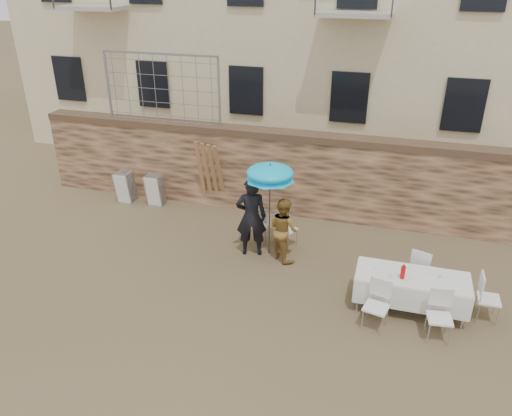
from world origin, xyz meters
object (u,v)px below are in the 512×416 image
(couple_chair_left, at_px, (258,224))
(banquet_table, at_px, (413,278))
(man_suit, at_px, (251,217))
(couple_chair_right, at_px, (286,228))
(table_chair_front_left, at_px, (376,306))
(table_chair_side, at_px, (489,298))
(chair_stack_left, at_px, (129,184))
(chair_stack_right, at_px, (158,187))
(woman_dress, at_px, (283,229))
(table_chair_back, at_px, (422,268))
(soda_bottle, at_px, (403,272))
(umbrella, at_px, (270,175))
(table_chair_front_right, at_px, (440,317))

(couple_chair_left, distance_m, banquet_table, 3.94)
(man_suit, distance_m, couple_chair_right, 1.01)
(table_chair_front_left, bearing_deg, table_chair_side, 35.94)
(banquet_table, xyz_separation_m, table_chair_front_left, (-0.60, -0.75, -0.25))
(couple_chair_left, relative_size, chair_stack_left, 1.04)
(table_chair_front_left, relative_size, chair_stack_right, 1.04)
(table_chair_side, bearing_deg, table_chair_front_left, 112.58)
(woman_dress, bearing_deg, chair_stack_left, 18.30)
(couple_chair_left, xyz_separation_m, table_chair_front_left, (2.94, -2.45, 0.00))
(table_chair_front_left, height_order, chair_stack_right, table_chair_front_left)
(table_chair_back, relative_size, table_chair_side, 1.00)
(soda_bottle, xyz_separation_m, chair_stack_right, (-6.64, 3.20, -0.45))
(umbrella, distance_m, table_chair_front_left, 3.56)
(table_chair_front_left, xyz_separation_m, chair_stack_right, (-6.24, 3.80, -0.02))
(man_suit, relative_size, chair_stack_left, 2.06)
(woman_dress, xyz_separation_m, table_chair_back, (2.99, -0.35, -0.27))
(woman_dress, distance_m, table_chair_side, 4.33)
(chair_stack_right, bearing_deg, table_chair_side, -19.68)
(banquet_table, bearing_deg, chair_stack_left, 158.51)
(banquet_table, bearing_deg, couple_chair_left, 154.37)
(table_chair_back, height_order, chair_stack_right, table_chair_back)
(woman_dress, height_order, table_chair_front_left, woman_dress)
(couple_chair_left, bearing_deg, table_chair_side, 143.95)
(woman_dress, distance_m, couple_chair_left, 0.97)
(woman_dress, height_order, soda_bottle, woman_dress)
(umbrella, bearing_deg, table_chair_front_right, -28.77)
(umbrella, relative_size, chair_stack_left, 2.26)
(umbrella, relative_size, banquet_table, 0.99)
(soda_bottle, bearing_deg, chair_stack_right, 154.29)
(couple_chair_right, height_order, table_chair_side, same)
(couple_chair_left, distance_m, table_chair_side, 5.19)
(soda_bottle, height_order, table_chair_side, soda_bottle)
(umbrella, bearing_deg, chair_stack_left, 158.65)
(couple_chair_right, height_order, table_chair_front_right, same)
(couple_chair_left, bearing_deg, woman_dress, 125.63)
(couple_chair_right, xyz_separation_m, table_chair_side, (4.24, -1.60, 0.00))
(woman_dress, xyz_separation_m, umbrella, (-0.35, 0.10, 1.21))
(table_chair_back, xyz_separation_m, table_chair_side, (1.20, -0.70, 0.00))
(umbrella, height_order, couple_chair_right, umbrella)
(woman_dress, distance_m, umbrella, 1.27)
(chair_stack_left, relative_size, chair_stack_right, 1.00)
(table_chair_back, height_order, chair_stack_left, table_chair_back)
(soda_bottle, xyz_separation_m, table_chair_front_right, (0.70, -0.60, -0.43))
(man_suit, relative_size, table_chair_front_left, 1.97)
(umbrella, xyz_separation_m, table_chair_back, (3.34, -0.45, -1.48))
(banquet_table, bearing_deg, chair_stack_right, 155.99)
(umbrella, distance_m, chair_stack_right, 4.37)
(couple_chair_left, height_order, table_chair_front_right, same)
(woman_dress, relative_size, couple_chair_left, 1.56)
(table_chair_front_right, bearing_deg, man_suit, 147.91)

